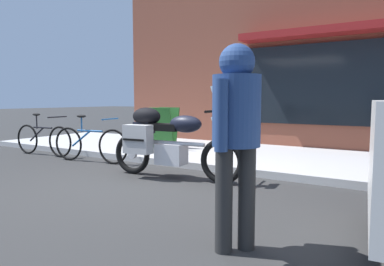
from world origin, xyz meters
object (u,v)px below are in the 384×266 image
(sandwich_board_sign, at_px, (165,128))
(second_bicycle_by_cafe, at_px, (43,139))
(parked_bicycle, at_px, (90,143))
(pedestrian_walking, at_px, (236,122))
(touring_motorcycle, at_px, (166,139))

(sandwich_board_sign, xyz_separation_m, second_bicycle_by_cafe, (-2.09, -1.59, -0.22))
(parked_bicycle, height_order, pedestrian_walking, pedestrian_walking)
(pedestrian_walking, bearing_deg, second_bicycle_by_cafe, 158.43)
(pedestrian_walking, height_order, sandwich_board_sign, pedestrian_walking)
(parked_bicycle, xyz_separation_m, pedestrian_walking, (4.09, -2.17, 0.67))
(touring_motorcycle, bearing_deg, pedestrian_walking, -42.20)
(pedestrian_walking, relative_size, sandwich_board_sign, 1.81)
(touring_motorcycle, xyz_separation_m, pedestrian_walking, (2.02, -1.83, 0.43))
(touring_motorcycle, distance_m, parked_bicycle, 2.11)
(sandwich_board_sign, bearing_deg, touring_motorcycle, -53.23)
(touring_motorcycle, relative_size, pedestrian_walking, 1.35)
(touring_motorcycle, relative_size, sandwich_board_sign, 2.45)
(parked_bicycle, bearing_deg, pedestrian_walking, -27.98)
(parked_bicycle, bearing_deg, second_bicycle_by_cafe, 178.65)
(touring_motorcycle, bearing_deg, second_bicycle_by_cafe, 173.99)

